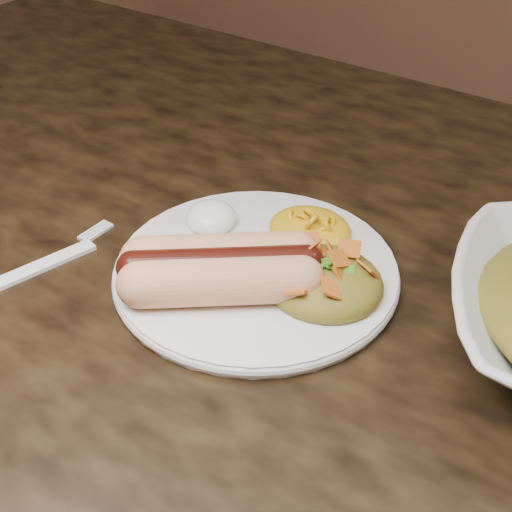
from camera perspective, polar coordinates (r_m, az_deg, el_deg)
The scene contains 7 objects.
table at distance 0.69m, azimuth 1.80°, elevation -7.09°, with size 1.60×0.90×0.75m.
plate at distance 0.62m, azimuth 0.00°, elevation -1.22°, with size 0.24×0.24×0.01m, color silver.
hotdog at distance 0.58m, azimuth -2.85°, elevation -0.94°, with size 0.13×0.14×0.04m.
mac_and_cheese at distance 0.65m, azimuth 4.38°, elevation 2.97°, with size 0.08×0.07×0.03m, color yellow.
sour_cream at distance 0.66m, azimuth -3.62°, elevation 3.55°, with size 0.05×0.05×0.03m, color white.
taco_salad at distance 0.58m, azimuth 5.53°, elevation -1.34°, with size 0.10×0.09×0.04m.
fork at distance 0.66m, azimuth -16.72°, elevation -0.72°, with size 0.02×0.16×0.00m, color white.
Camera 1 is at (0.27, -0.42, 1.14)m, focal length 50.00 mm.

